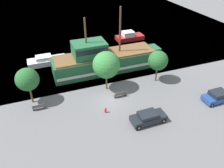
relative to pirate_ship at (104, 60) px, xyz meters
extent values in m
plane|color=#5B5B5E|center=(-2.00, -8.31, -1.95)|extent=(160.00, 160.00, 0.00)
plane|color=#33566B|center=(-2.00, 35.69, -1.95)|extent=(80.00, 80.00, 0.00)
cube|color=#1E5633|center=(0.27, 0.00, -0.56)|extent=(17.29, 4.61, 2.78)
cube|color=silver|center=(0.27, 0.00, -0.98)|extent=(16.94, 4.69, 0.45)
cube|color=#1E5633|center=(9.51, 0.00, -0.14)|extent=(1.40, 2.53, 1.95)
cube|color=brown|center=(0.27, 0.00, 0.95)|extent=(16.59, 4.24, 0.25)
cube|color=#1E5633|center=(-2.33, 0.00, 2.24)|extent=(5.19, 3.69, 2.32)
cube|color=black|center=(-2.33, 0.00, 2.58)|extent=(4.93, 3.75, 0.83)
cylinder|color=#4C331E|center=(2.86, 0.00, 4.71)|extent=(0.28, 0.28, 7.27)
cylinder|color=#4C331E|center=(-2.76, 0.00, 4.17)|extent=(0.28, 0.28, 6.18)
cube|color=maroon|center=(9.71, 10.73, -1.49)|extent=(6.07, 2.58, 0.92)
cube|color=silver|center=(9.25, 10.73, -0.54)|extent=(2.43, 2.01, 0.98)
cube|color=black|center=(9.98, 10.73, -0.54)|extent=(0.12, 1.80, 0.78)
cube|color=silver|center=(-8.75, 5.60, -1.47)|extent=(6.63, 2.40, 0.96)
cube|color=silver|center=(-9.25, 5.60, -0.68)|extent=(2.65, 1.87, 0.63)
cube|color=black|center=(-8.46, 5.60, -0.68)|extent=(0.12, 1.68, 0.50)
cube|color=black|center=(0.95, -13.99, -1.34)|extent=(4.31, 1.80, 0.70)
cube|color=black|center=(0.82, -13.99, -0.75)|extent=(2.24, 1.62, 0.47)
cylinder|color=black|center=(2.62, -14.80, -1.60)|extent=(0.70, 0.22, 0.70)
cylinder|color=gray|center=(2.62, -14.80, -1.60)|extent=(0.27, 0.25, 0.27)
cylinder|color=black|center=(2.62, -13.18, -1.60)|extent=(0.70, 0.22, 0.70)
cylinder|color=gray|center=(2.62, -13.18, -1.60)|extent=(0.27, 0.25, 0.27)
cylinder|color=black|center=(-0.71, -14.80, -1.60)|extent=(0.70, 0.22, 0.70)
cylinder|color=gray|center=(-0.71, -14.80, -1.60)|extent=(0.27, 0.25, 0.27)
cylinder|color=black|center=(-0.71, -13.18, -1.60)|extent=(0.70, 0.22, 0.70)
cylinder|color=gray|center=(-0.71, -13.18, -1.60)|extent=(0.27, 0.25, 0.27)
cube|color=navy|center=(11.96, -13.57, -1.38)|extent=(4.31, 1.90, 0.69)
cube|color=black|center=(11.83, -13.57, -0.74)|extent=(2.24, 1.71, 0.59)
cylinder|color=black|center=(13.69, -12.71, -1.65)|extent=(0.60, 0.22, 0.60)
cylinder|color=gray|center=(13.69, -12.71, -1.65)|extent=(0.23, 0.25, 0.23)
cylinder|color=black|center=(10.23, -14.43, -1.65)|extent=(0.60, 0.22, 0.60)
cylinder|color=gray|center=(10.23, -14.43, -1.65)|extent=(0.23, 0.25, 0.23)
cylinder|color=black|center=(10.23, -12.71, -1.65)|extent=(0.60, 0.22, 0.60)
cylinder|color=gray|center=(10.23, -12.71, -1.65)|extent=(0.23, 0.25, 0.23)
cylinder|color=red|center=(-3.33, -10.53, -1.67)|extent=(0.22, 0.22, 0.56)
sphere|color=red|center=(-3.33, -10.53, -1.31)|extent=(0.25, 0.25, 0.25)
cylinder|color=red|center=(-3.49, -10.53, -1.64)|extent=(0.10, 0.09, 0.09)
cylinder|color=red|center=(-3.17, -10.53, -1.64)|extent=(0.10, 0.09, 0.09)
cube|color=#4C4742|center=(-0.33, -8.03, -1.53)|extent=(1.68, 0.45, 0.05)
cube|color=#4C4742|center=(-0.33, -8.23, -1.30)|extent=(1.68, 0.06, 0.40)
cube|color=#2D2D2D|center=(-1.11, -8.03, -1.75)|extent=(0.12, 0.36, 0.40)
cube|color=#2D2D2D|center=(0.44, -8.03, -1.75)|extent=(0.12, 0.36, 0.40)
cube|color=#4C4742|center=(-11.28, -6.84, -1.53)|extent=(1.59, 0.45, 0.05)
cube|color=#4C4742|center=(-11.28, -7.04, -1.30)|extent=(1.59, 0.06, 0.40)
cube|color=#2D2D2D|center=(-12.02, -6.84, -1.75)|extent=(0.12, 0.36, 0.40)
cube|color=#2D2D2D|center=(-10.54, -6.84, -1.75)|extent=(0.12, 0.36, 0.40)
cylinder|color=brown|center=(-11.96, -4.95, -0.77)|extent=(0.24, 0.24, 2.37)
sphere|color=#235B28|center=(-11.96, -4.95, 1.70)|extent=(3.02, 3.02, 3.02)
cylinder|color=brown|center=(-1.41, -5.46, -0.77)|extent=(0.24, 0.24, 2.37)
sphere|color=#337A38|center=(-1.41, -5.46, 2.05)|extent=(3.84, 3.84, 3.84)
cylinder|color=brown|center=(6.57, -6.06, -0.82)|extent=(0.24, 0.24, 2.26)
sphere|color=#235B28|center=(6.57, -6.06, 1.57)|extent=(2.97, 2.97, 2.97)
camera|label=1|loc=(-10.04, -30.84, 16.69)|focal=35.00mm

